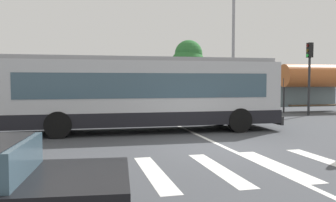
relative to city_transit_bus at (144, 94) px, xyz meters
name	(u,v)px	position (x,y,z in m)	size (l,w,h in m)	color
ground_plane	(213,148)	(1.45, -4.24, -1.59)	(160.00, 160.00, 0.00)	#424449
city_transit_bus	(144,94)	(0.00, 0.00, 0.00)	(11.43, 2.85, 3.06)	black
parked_car_silver	(64,100)	(-3.77, 12.01, -0.82)	(2.02, 4.57, 1.35)	black
parked_car_champagne	(99,99)	(-1.24, 12.50, -0.82)	(1.90, 4.51, 1.35)	black
parked_car_black	(135,99)	(1.45, 12.35, -0.82)	(2.00, 4.56, 1.35)	black
parked_car_blue	(169,98)	(4.05, 12.10, -0.82)	(1.93, 4.53, 1.35)	black
traffic_light_far_corner	(309,67)	(11.01, 4.37, 1.41)	(0.33, 0.32, 4.45)	#28282B
bus_stop_shelter	(315,77)	(13.02, 6.58, 0.83)	(4.83, 1.54, 3.25)	#28282B
twin_arm_street_lamp	(233,30)	(7.51, 7.78, 3.99)	(5.16, 0.32, 8.99)	#939399
background_tree_right	(188,63)	(6.73, 15.71, 2.14)	(3.30, 3.30, 5.79)	brown
crosswalk_painted_stripes	(218,169)	(0.62, -6.71, -1.58)	(6.68, 3.32, 0.01)	silver
lane_center_line	(204,138)	(1.87, -2.24, -1.58)	(0.16, 24.00, 0.01)	silver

